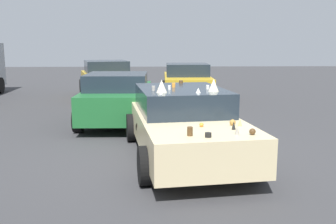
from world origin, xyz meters
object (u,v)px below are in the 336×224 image
Objects in this scene: parked_sedan_far_right at (107,79)px; parked_sedan_behind_right at (118,98)px; art_car_decorated at (183,122)px; parked_sedan_row_back_far at (187,82)px.

parked_sedan_far_right is 5.26m from parked_sedan_behind_right.
art_car_decorated is 1.18× the size of parked_sedan_behind_right.
parked_sedan_far_right is 1.17× the size of parked_sedan_row_back_far.
art_car_decorated is at bearing 175.81° from parked_sedan_row_back_far.
parked_sedan_far_right is at bearing 11.21° from parked_sedan_behind_right.
parked_sedan_row_back_far is (7.70, -0.77, 0.03)m from art_car_decorated.
art_car_decorated is 7.74m from parked_sedan_row_back_far.
parked_sedan_behind_right is (3.29, 1.55, 0.03)m from art_car_decorated.
art_car_decorated reaches higher than parked_sedan_behind_right.
parked_sedan_far_right is 3.33m from parked_sedan_row_back_far.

